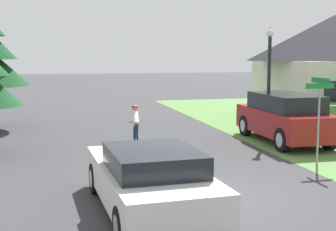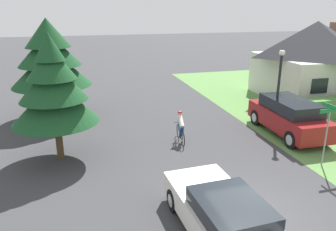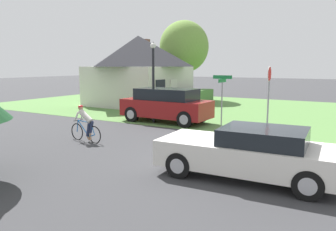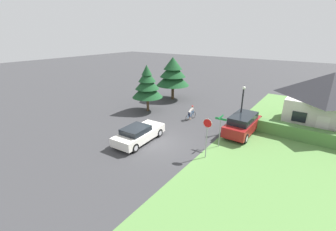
{
  "view_description": "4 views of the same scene",
  "coord_description": "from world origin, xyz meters",
  "px_view_note": "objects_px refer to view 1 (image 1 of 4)",
  "views": [
    {
      "loc": [
        -3.28,
        -9.73,
        3.21
      ],
      "look_at": [
        -0.12,
        3.02,
        1.49
      ],
      "focal_mm": 50.0,
      "sensor_mm": 36.0,
      "label": 1
    },
    {
      "loc": [
        -4.86,
        -7.51,
        6.05
      ],
      "look_at": [
        -1.4,
        5.11,
        1.71
      ],
      "focal_mm": 35.0,
      "sensor_mm": 36.0,
      "label": 2
    },
    {
      "loc": [
        -9.8,
        -3.08,
        2.99
      ],
      "look_at": [
        0.34,
        2.86,
        1.18
      ],
      "focal_mm": 35.0,
      "sensor_mm": 36.0,
      "label": 3
    },
    {
      "loc": [
        10.07,
        -12.84,
        8.36
      ],
      "look_at": [
        -1.05,
        2.88,
        1.29
      ],
      "focal_mm": 24.0,
      "sensor_mm": 36.0,
      "label": 4
    }
  ],
  "objects_px": {
    "street_lamp": "(269,72)",
    "street_name_sign": "(319,104)",
    "cottage_house": "(333,65)",
    "parked_suv_right": "(284,117)",
    "cyclist": "(136,127)",
    "sedan_left_lane": "(149,179)"
  },
  "relations": [
    {
      "from": "sedan_left_lane",
      "to": "street_lamp",
      "type": "distance_m",
      "value": 9.3
    },
    {
      "from": "parked_suv_right",
      "to": "street_lamp",
      "type": "bearing_deg",
      "value": 38.92
    },
    {
      "from": "sedan_left_lane",
      "to": "parked_suv_right",
      "type": "relative_size",
      "value": 1.0
    },
    {
      "from": "sedan_left_lane",
      "to": "street_lamp",
      "type": "height_order",
      "value": "street_lamp"
    },
    {
      "from": "street_lamp",
      "to": "street_name_sign",
      "type": "height_order",
      "value": "street_lamp"
    },
    {
      "from": "cottage_house",
      "to": "parked_suv_right",
      "type": "relative_size",
      "value": 1.43
    },
    {
      "from": "street_lamp",
      "to": "parked_suv_right",
      "type": "bearing_deg",
      "value": -52.41
    },
    {
      "from": "sedan_left_lane",
      "to": "cyclist",
      "type": "height_order",
      "value": "cyclist"
    },
    {
      "from": "parked_suv_right",
      "to": "cyclist",
      "type": "bearing_deg",
      "value": 86.45
    },
    {
      "from": "sedan_left_lane",
      "to": "cyclist",
      "type": "xyz_separation_m",
      "value": [
        0.93,
        6.82,
        0.01
      ]
    },
    {
      "from": "cyclist",
      "to": "parked_suv_right",
      "type": "height_order",
      "value": "parked_suv_right"
    },
    {
      "from": "parked_suv_right",
      "to": "street_name_sign",
      "type": "distance_m",
      "value": 3.55
    },
    {
      "from": "cyclist",
      "to": "street_name_sign",
      "type": "distance_m",
      "value": 6.19
    },
    {
      "from": "cottage_house",
      "to": "street_lamp",
      "type": "distance_m",
      "value": 8.09
    },
    {
      "from": "sedan_left_lane",
      "to": "parked_suv_right",
      "type": "distance_m",
      "value": 9.0
    },
    {
      "from": "sedan_left_lane",
      "to": "street_lamp",
      "type": "xyz_separation_m",
      "value": [
        5.96,
        6.89,
        1.87
      ]
    },
    {
      "from": "parked_suv_right",
      "to": "street_name_sign",
      "type": "xyz_separation_m",
      "value": [
        -0.71,
        -3.38,
        0.86
      ]
    },
    {
      "from": "parked_suv_right",
      "to": "street_lamp",
      "type": "relative_size",
      "value": 1.14
    },
    {
      "from": "cyclist",
      "to": "street_name_sign",
      "type": "relative_size",
      "value": 0.68
    },
    {
      "from": "parked_suv_right",
      "to": "sedan_left_lane",
      "type": "bearing_deg",
      "value": 136.31
    },
    {
      "from": "street_lamp",
      "to": "cyclist",
      "type": "bearing_deg",
      "value": -179.28
    },
    {
      "from": "sedan_left_lane",
      "to": "parked_suv_right",
      "type": "bearing_deg",
      "value": -47.75
    }
  ]
}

